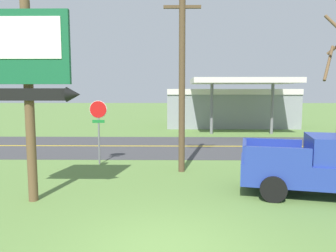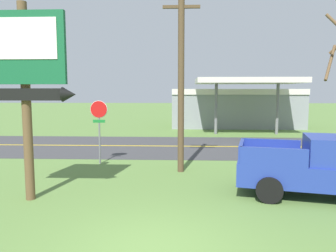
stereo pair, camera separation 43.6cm
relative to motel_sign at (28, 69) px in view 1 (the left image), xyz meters
The scene contains 8 objects.
ground_plane 6.40m from the motel_sign, 36.07° to the right, with size 180.00×180.00×0.00m, color #5B7F3D.
road_asphalt 11.56m from the motel_sign, 68.21° to the left, with size 140.00×8.00×0.02m, color #3D3D3F.
road_centre_line 11.56m from the motel_sign, 68.21° to the left, with size 126.00×0.20×0.01m, color gold.
motel_sign is the anchor object (origin of this frame).
stop_sign 5.60m from the motel_sign, 80.89° to the left, with size 0.80×0.08×2.95m.
utility_pole 6.02m from the motel_sign, 39.85° to the left, with size 1.67×0.26×8.04m.
gas_station 23.93m from the motel_sign, 65.86° to the left, with size 12.00×11.50×4.40m.
pickup_blue_parked_on_lawn 9.69m from the motel_sign, ahead, with size 5.51×3.08×1.96m.
Camera 1 is at (0.21, -6.48, 3.35)m, focal length 34.23 mm.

